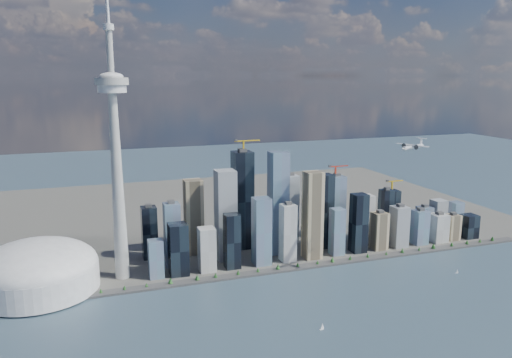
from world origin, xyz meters
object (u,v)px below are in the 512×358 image
object	(u,v)px
airplane	(413,147)
dome_stadium	(38,270)
sailboat_west	(322,327)
sailboat_east	(457,272)
needle_tower	(116,151)

from	to	relation	value
airplane	dome_stadium	bearing A→B (deg)	143.97
sailboat_west	dome_stadium	bearing A→B (deg)	129.41
sailboat_west	sailboat_east	xyz separation A→B (m)	(335.36, 108.65, -0.75)
needle_tower	sailboat_west	xyz separation A→B (m)	(261.22, -287.33, -232.41)
needle_tower	sailboat_east	world-z (taller)	needle_tower
dome_stadium	airplane	bearing A→B (deg)	-13.34
needle_tower	dome_stadium	world-z (taller)	needle_tower
airplane	sailboat_east	xyz separation A→B (m)	(102.86, -18.43, -239.98)
airplane	sailboat_west	distance (m)	356.98
sailboat_west	sailboat_east	size ratio (longest dim) A/B	1.28
sailboat_west	sailboat_east	distance (m)	352.52
airplane	needle_tower	bearing A→B (deg)	139.33
dome_stadium	airplane	size ratio (longest dim) A/B	2.99
airplane	sailboat_west	world-z (taller)	airplane
sailboat_west	sailboat_east	bearing A→B (deg)	2.01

